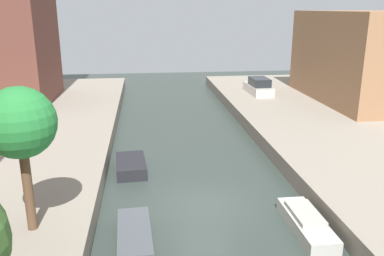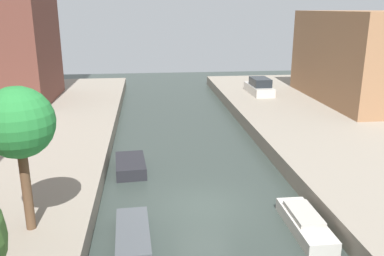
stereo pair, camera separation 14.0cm
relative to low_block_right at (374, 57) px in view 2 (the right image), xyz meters
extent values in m
plane|color=#333D38|center=(-18.00, -17.19, -4.96)|extent=(84.00, 84.00, 0.00)
cube|color=#9E704C|center=(0.00, 0.00, 0.00)|extent=(10.00, 14.52, 7.93)
cylinder|color=brown|center=(-25.15, -20.11, -2.30)|extent=(0.36, 0.36, 3.34)
sphere|color=#288339|center=(-25.15, -20.11, 0.29)|extent=(2.62, 2.62, 2.62)
cube|color=beige|center=(-9.43, 3.89, -3.55)|extent=(1.93, 4.75, 0.83)
cube|color=#1E2328|center=(-9.43, 3.53, -2.75)|extent=(1.67, 2.62, 0.78)
cube|color=#4C5156|center=(-21.29, -19.97, -4.67)|extent=(1.51, 3.80, 0.60)
cube|color=#232328|center=(-21.62, -12.39, -4.62)|extent=(1.90, 3.32, 0.69)
cube|color=beige|center=(-13.98, -19.89, -4.68)|extent=(1.30, 4.03, 0.57)
cube|color=#B2ADA3|center=(-13.98, -19.65, -4.29)|extent=(1.10, 2.22, 0.21)
camera|label=1|loc=(-20.69, -34.57, 4.22)|focal=37.74mm
camera|label=2|loc=(-20.55, -34.59, 4.22)|focal=37.74mm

